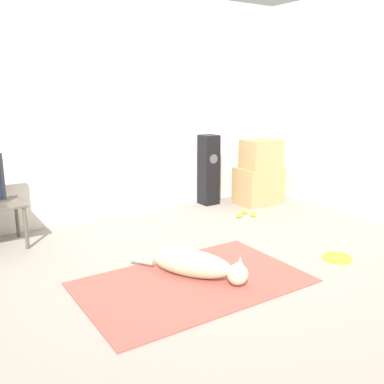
{
  "coord_description": "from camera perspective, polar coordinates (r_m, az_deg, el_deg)",
  "views": [
    {
      "loc": [
        -1.71,
        -2.52,
        1.49
      ],
      "look_at": [
        0.61,
        1.04,
        0.45
      ],
      "focal_mm": 40.0,
      "sensor_mm": 36.0,
      "label": 1
    }
  ],
  "objects": [
    {
      "name": "tennis_ball_loose_on_carpet",
      "position": [
        5.06,
        6.3,
        -3.08
      ],
      "size": [
        0.07,
        0.07,
        0.07
      ],
      "color": "#C6E033",
      "rests_on": "ground_plane"
    },
    {
      "name": "cardboard_box_lower",
      "position": [
        5.68,
        8.85,
        0.87
      ],
      "size": [
        0.57,
        0.4,
        0.48
      ],
      "color": "tan",
      "rests_on": "ground_plane"
    },
    {
      "name": "dog",
      "position": [
        3.45,
        0.64,
        -9.65
      ],
      "size": [
        0.63,
        0.9,
        0.23
      ],
      "color": "beige",
      "rests_on": "area_rug"
    },
    {
      "name": "area_rug",
      "position": [
        3.43,
        0.13,
        -11.93
      ],
      "size": [
        1.74,
        1.08,
        0.01
      ],
      "color": "#934C42",
      "rests_on": "ground_plane"
    },
    {
      "name": "frisbee",
      "position": [
        4.07,
        18.79,
        -8.31
      ],
      "size": [
        0.25,
        0.25,
        0.03
      ],
      "color": "yellow",
      "rests_on": "ground_plane"
    },
    {
      "name": "wall_back",
      "position": [
        4.94,
        -12.98,
        10.92
      ],
      "size": [
        8.0,
        0.06,
        2.55
      ],
      "color": "silver",
      "rests_on": "ground_plane"
    },
    {
      "name": "cardboard_box_upper",
      "position": [
        5.6,
        9.2,
        5.08
      ],
      "size": [
        0.48,
        0.34,
        0.37
      ],
      "color": "tan",
      "rests_on": "cardboard_box_lower"
    },
    {
      "name": "floor_speaker",
      "position": [
        5.55,
        2.23,
        2.97
      ],
      "size": [
        0.21,
        0.22,
        0.9
      ],
      "color": "black",
      "rests_on": "ground_plane"
    },
    {
      "name": "tennis_ball_by_boxes",
      "position": [
        5.21,
        6.96,
        -2.6
      ],
      "size": [
        0.07,
        0.07,
        0.07
      ],
      "color": "#C6E033",
      "rests_on": "ground_plane"
    },
    {
      "name": "tennis_ball_near_speaker",
      "position": [
        5.12,
        8.15,
        -2.93
      ],
      "size": [
        0.07,
        0.07,
        0.07
      ],
      "color": "#C6E033",
      "rests_on": "ground_plane"
    },
    {
      "name": "ground_plane",
      "position": [
        3.4,
        0.98,
        -12.3
      ],
      "size": [
        12.0,
        12.0,
        0.0
      ],
      "primitive_type": "plane",
      "color": "gray"
    }
  ]
}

